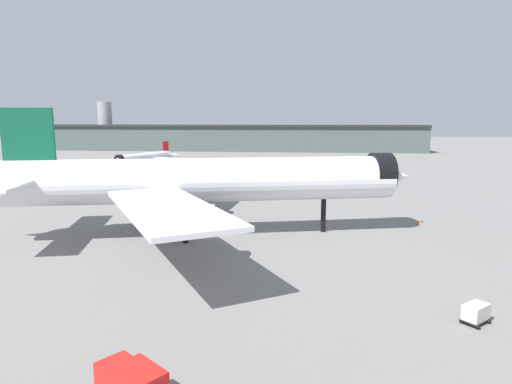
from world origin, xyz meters
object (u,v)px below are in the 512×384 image
object	(u,v)px
service_truck_front	(132,384)
traffic_cone_wingtip	(420,223)
baggage_cart_trailing	(476,313)
airliner_far_taxiway	(146,157)
airliner_near_gate	(202,181)
baggage_tug_wing	(91,199)

from	to	relation	value
service_truck_front	traffic_cone_wingtip	bearing A→B (deg)	-83.35
baggage_cart_trailing	traffic_cone_wingtip	bearing A→B (deg)	40.72
airliner_far_taxiway	traffic_cone_wingtip	world-z (taller)	airliner_far_taxiway
service_truck_front	baggage_cart_trailing	size ratio (longest dim) A/B	1.98
airliner_near_gate	airliner_far_taxiway	distance (m)	105.08
baggage_tug_wing	traffic_cone_wingtip	size ratio (longest dim) A/B	4.61
service_truck_front	baggage_tug_wing	bearing A→B (deg)	-24.20
baggage_tug_wing	traffic_cone_wingtip	bearing A→B (deg)	67.79
service_truck_front	baggage_tug_wing	world-z (taller)	service_truck_front
baggage_cart_trailing	baggage_tug_wing	bearing A→B (deg)	98.53
baggage_cart_trailing	traffic_cone_wingtip	size ratio (longest dim) A/B	3.90
baggage_tug_wing	baggage_cart_trailing	xyz separation A→B (m)	(60.31, -55.11, 0.00)
airliner_far_taxiway	baggage_tug_wing	xyz separation A→B (m)	(9.53, -70.95, -3.44)
airliner_near_gate	baggage_tug_wing	world-z (taller)	airliner_near_gate
airliner_near_gate	baggage_cart_trailing	distance (m)	42.53
service_truck_front	traffic_cone_wingtip	world-z (taller)	service_truck_front
airliner_near_gate	baggage_tug_wing	size ratio (longest dim) A/B	20.40
airliner_far_taxiway	traffic_cone_wingtip	distance (m)	116.45
airliner_near_gate	service_truck_front	distance (m)	42.89
airliner_far_taxiway	baggage_tug_wing	size ratio (longest dim) A/B	9.81
airliner_far_taxiway	baggage_cart_trailing	world-z (taller)	airliner_far_taxiway
airliner_near_gate	baggage_tug_wing	bearing A→B (deg)	127.68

